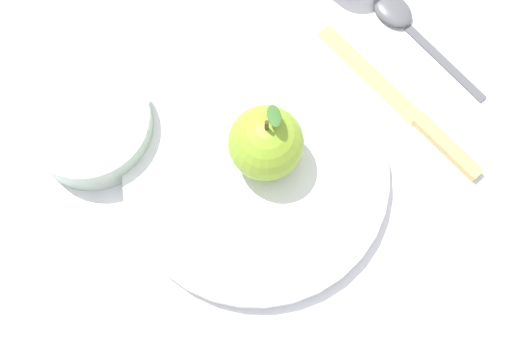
{
  "coord_description": "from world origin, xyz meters",
  "views": [
    {
      "loc": [
        -0.17,
        -0.11,
        0.58
      ],
      "look_at": [
        -0.03,
        0.02,
        0.02
      ],
      "focal_mm": 43.37,
      "sensor_mm": 36.0,
      "label": 1
    }
  ],
  "objects": [
    {
      "name": "ground_plane",
      "position": [
        0.0,
        0.0,
        0.0
      ],
      "size": [
        2.4,
        2.4,
        0.0
      ],
      "primitive_type": "plane",
      "color": "silver"
    },
    {
      "name": "spoon",
      "position": [
        0.21,
        0.01,
        0.01
      ],
      "size": [
        0.05,
        0.16,
        0.01
      ],
      "color": "#59595E",
      "rests_on": "ground_plane"
    },
    {
      "name": "apple",
      "position": [
        -0.01,
        0.02,
        0.05
      ],
      "size": [
        0.07,
        0.07,
        0.08
      ],
      "color": "#8CB22D",
      "rests_on": "dinner_plate"
    },
    {
      "name": "side_bowl",
      "position": [
        -0.1,
        0.17,
        0.02
      ],
      "size": [
        0.12,
        0.12,
        0.04
      ],
      "color": "#B2C6B2",
      "rests_on": "ground_plane"
    },
    {
      "name": "knife",
      "position": [
        0.13,
        -0.06,
        0.0
      ],
      "size": [
        0.05,
        0.22,
        0.01
      ],
      "color": "#D8B766",
      "rests_on": "ground_plane"
    },
    {
      "name": "dinner_plate",
      "position": [
        -0.03,
        0.02,
        0.01
      ],
      "size": [
        0.26,
        0.26,
        0.02
      ],
      "color": "white",
      "rests_on": "ground_plane"
    }
  ]
}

